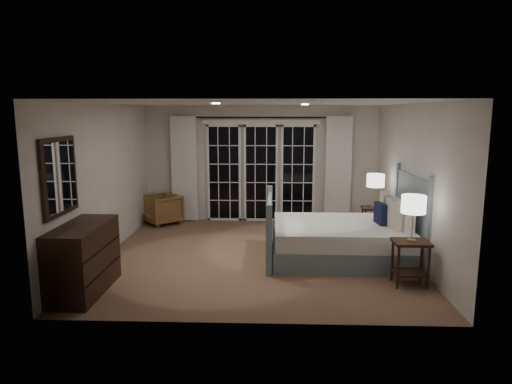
{
  "coord_description": "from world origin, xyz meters",
  "views": [
    {
      "loc": [
        0.25,
        -7.33,
        2.36
      ],
      "look_at": [
        -0.02,
        0.13,
        1.05
      ],
      "focal_mm": 32.0,
      "sensor_mm": 36.0,
      "label": 1
    }
  ],
  "objects_px": {
    "armchair": "(162,209)",
    "lamp_left": "(414,205)",
    "dresser": "(84,259)",
    "nightstand_right": "(374,218)",
    "lamp_right": "(376,181)",
    "nightstand_left": "(410,256)",
    "bed": "(343,238)"
  },
  "relations": [
    {
      "from": "bed",
      "to": "nightstand_left",
      "type": "bearing_deg",
      "value": -57.02
    },
    {
      "from": "nightstand_right",
      "to": "armchair",
      "type": "height_order",
      "value": "armchair"
    },
    {
      "from": "lamp_left",
      "to": "bed",
      "type": "bearing_deg",
      "value": 122.98
    },
    {
      "from": "lamp_right",
      "to": "dresser",
      "type": "relative_size",
      "value": 0.49
    },
    {
      "from": "nightstand_left",
      "to": "armchair",
      "type": "distance_m",
      "value": 5.41
    },
    {
      "from": "lamp_right",
      "to": "dresser",
      "type": "distance_m",
      "value": 5.28
    },
    {
      "from": "lamp_right",
      "to": "armchair",
      "type": "xyz_separation_m",
      "value": [
        -4.28,
        0.93,
        -0.78
      ]
    },
    {
      "from": "lamp_left",
      "to": "dresser",
      "type": "height_order",
      "value": "lamp_left"
    },
    {
      "from": "bed",
      "to": "armchair",
      "type": "bearing_deg",
      "value": 147.93
    },
    {
      "from": "nightstand_left",
      "to": "dresser",
      "type": "xyz_separation_m",
      "value": [
        -4.38,
        -0.41,
        0.04
      ]
    },
    {
      "from": "lamp_left",
      "to": "dresser",
      "type": "distance_m",
      "value": 4.46
    },
    {
      "from": "armchair",
      "to": "lamp_left",
      "type": "bearing_deg",
      "value": 10.02
    },
    {
      "from": "armchair",
      "to": "dresser",
      "type": "height_order",
      "value": "dresser"
    },
    {
      "from": "armchair",
      "to": "nightstand_right",
      "type": "bearing_deg",
      "value": 35.95
    },
    {
      "from": "bed",
      "to": "nightstand_right",
      "type": "height_order",
      "value": "bed"
    },
    {
      "from": "nightstand_left",
      "to": "nightstand_right",
      "type": "relative_size",
      "value": 1.06
    },
    {
      "from": "nightstand_right",
      "to": "armchair",
      "type": "relative_size",
      "value": 0.85
    },
    {
      "from": "nightstand_right",
      "to": "nightstand_left",
      "type": "bearing_deg",
      "value": -90.63
    },
    {
      "from": "lamp_right",
      "to": "armchair",
      "type": "relative_size",
      "value": 0.9
    },
    {
      "from": "nightstand_right",
      "to": "lamp_right",
      "type": "relative_size",
      "value": 0.94
    },
    {
      "from": "bed",
      "to": "lamp_left",
      "type": "relative_size",
      "value": 3.72
    },
    {
      "from": "lamp_left",
      "to": "lamp_right",
      "type": "xyz_separation_m",
      "value": [
        0.03,
        2.42,
        -0.04
      ]
    },
    {
      "from": "lamp_right",
      "to": "armchair",
      "type": "distance_m",
      "value": 4.45
    },
    {
      "from": "nightstand_right",
      "to": "dresser",
      "type": "relative_size",
      "value": 0.46
    },
    {
      "from": "nightstand_left",
      "to": "lamp_right",
      "type": "bearing_deg",
      "value": 89.37
    },
    {
      "from": "lamp_left",
      "to": "armchair",
      "type": "bearing_deg",
      "value": 141.83
    },
    {
      "from": "nightstand_right",
      "to": "lamp_left",
      "type": "relative_size",
      "value": 0.94
    },
    {
      "from": "nightstand_right",
      "to": "lamp_right",
      "type": "xyz_separation_m",
      "value": [
        0.0,
        0.0,
        0.71
      ]
    },
    {
      "from": "bed",
      "to": "dresser",
      "type": "bearing_deg",
      "value": -156.85
    },
    {
      "from": "nightstand_left",
      "to": "lamp_right",
      "type": "relative_size",
      "value": 1.0
    },
    {
      "from": "nightstand_right",
      "to": "lamp_right",
      "type": "bearing_deg",
      "value": 0.0
    },
    {
      "from": "bed",
      "to": "nightstand_left",
      "type": "xyz_separation_m",
      "value": [
        0.74,
        -1.14,
        0.07
      ]
    }
  ]
}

